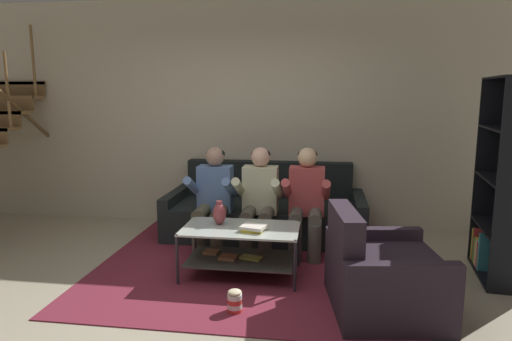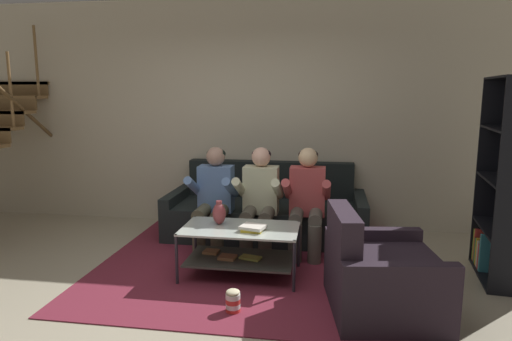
# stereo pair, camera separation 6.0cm
# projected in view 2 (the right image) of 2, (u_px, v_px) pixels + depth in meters

# --- Properties ---
(ground) EXTENTS (16.80, 16.80, 0.00)m
(ground) POSITION_uv_depth(u_px,v_px,m) (196.00, 305.00, 3.76)
(ground) COLOR #AFA58C
(back_partition) EXTENTS (8.40, 0.12, 2.90)m
(back_partition) POSITION_uv_depth(u_px,v_px,m) (248.00, 114.00, 5.90)
(back_partition) COLOR beige
(back_partition) RESTS_ON ground
(couch) EXTENTS (2.35, 0.98, 0.86)m
(couch) POSITION_uv_depth(u_px,v_px,m) (267.00, 213.00, 5.56)
(couch) COLOR black
(couch) RESTS_ON ground
(person_seated_left) EXTENTS (0.50, 0.58, 1.13)m
(person_seated_left) POSITION_uv_depth(u_px,v_px,m) (214.00, 195.00, 5.02)
(person_seated_left) COLOR brown
(person_seated_left) RESTS_ON ground
(person_seated_middle) EXTENTS (0.50, 0.58, 1.14)m
(person_seated_middle) POSITION_uv_depth(u_px,v_px,m) (260.00, 196.00, 4.94)
(person_seated_middle) COLOR #575145
(person_seated_middle) RESTS_ON ground
(person_seated_right) EXTENTS (0.50, 0.58, 1.15)m
(person_seated_right) POSITION_uv_depth(u_px,v_px,m) (307.00, 198.00, 4.86)
(person_seated_right) COLOR #5A554B
(person_seated_right) RESTS_ON ground
(coffee_table) EXTENTS (1.09, 0.62, 0.48)m
(coffee_table) POSITION_uv_depth(u_px,v_px,m) (240.00, 244.00, 4.32)
(coffee_table) COLOR #B8C3B8
(coffee_table) RESTS_ON ground
(area_rug) EXTENTS (3.00, 3.22, 0.01)m
(area_rug) POSITION_uv_depth(u_px,v_px,m) (253.00, 256.00, 4.86)
(area_rug) COLOR maroon
(area_rug) RESTS_ON ground
(vase) EXTENTS (0.13, 0.13, 0.23)m
(vase) POSITION_uv_depth(u_px,v_px,m) (219.00, 213.00, 4.39)
(vase) COLOR #943A40
(vase) RESTS_ON coffee_table
(book_stack) EXTENTS (0.25, 0.23, 0.05)m
(book_stack) POSITION_uv_depth(u_px,v_px,m) (253.00, 228.00, 4.18)
(book_stack) COLOR gold
(book_stack) RESTS_ON coffee_table
(bookshelf) EXTENTS (0.44, 0.91, 1.88)m
(bookshelf) POSITION_uv_depth(u_px,v_px,m) (508.00, 198.00, 4.24)
(bookshelf) COLOR black
(bookshelf) RESTS_ON ground
(armchair) EXTENTS (0.96, 1.05, 0.83)m
(armchair) POSITION_uv_depth(u_px,v_px,m) (380.00, 277.00, 3.62)
(armchair) COLOR #2A1F2A
(armchair) RESTS_ON ground
(popcorn_tub) EXTENTS (0.12, 0.12, 0.19)m
(popcorn_tub) POSITION_uv_depth(u_px,v_px,m) (233.00, 301.00, 3.63)
(popcorn_tub) COLOR red
(popcorn_tub) RESTS_ON ground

